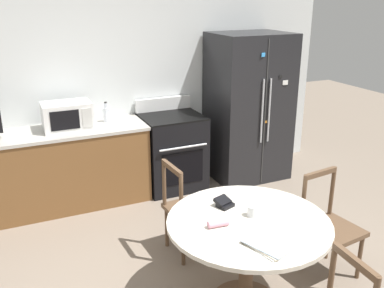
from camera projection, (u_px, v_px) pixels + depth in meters
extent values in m
cube|color=silver|center=(133.00, 81.00, 5.19)|extent=(5.20, 0.10, 2.60)
cube|color=brown|center=(49.00, 172.00, 4.74)|extent=(2.17, 0.62, 0.86)
cube|color=#B7B2A8|center=(44.00, 133.00, 4.59)|extent=(2.20, 0.64, 0.03)
cube|color=black|center=(248.00, 107.00, 5.47)|extent=(0.94, 0.76, 1.86)
cube|color=#333333|center=(265.00, 114.00, 5.14)|extent=(0.01, 0.01, 1.78)
cylinder|color=silver|center=(262.00, 111.00, 5.09)|extent=(0.02, 0.02, 0.78)
cylinder|color=silver|center=(269.00, 111.00, 5.13)|extent=(0.02, 0.02, 0.78)
cube|color=black|center=(281.00, 77.00, 5.06)|extent=(0.04, 0.01, 0.03)
cube|color=#338CD8|center=(263.00, 55.00, 4.87)|extent=(0.06, 0.02, 0.05)
cube|color=orange|center=(265.00, 122.00, 5.17)|extent=(0.04, 0.02, 0.03)
cube|color=white|center=(285.00, 83.00, 5.12)|extent=(0.07, 0.01, 0.06)
cube|color=black|center=(172.00, 152.00, 5.27)|extent=(0.72, 0.64, 0.90)
cube|color=black|center=(183.00, 168.00, 5.03)|extent=(0.52, 0.01, 0.40)
cylinder|color=silver|center=(184.00, 147.00, 4.91)|extent=(0.59, 0.02, 0.02)
cube|color=black|center=(172.00, 116.00, 5.12)|extent=(0.72, 0.64, 0.02)
cube|color=white|center=(163.00, 104.00, 5.34)|extent=(0.72, 0.06, 0.16)
cube|color=white|center=(67.00, 116.00, 4.64)|extent=(0.51, 0.35, 0.30)
cube|color=black|center=(65.00, 120.00, 4.47)|extent=(0.30, 0.01, 0.21)
cube|color=silver|center=(87.00, 118.00, 4.56)|extent=(0.10, 0.01, 0.21)
cylinder|color=silver|center=(106.00, 115.00, 4.92)|extent=(0.07, 0.07, 0.16)
cylinder|color=silver|center=(106.00, 106.00, 4.88)|extent=(0.03, 0.03, 0.06)
cylinder|color=#262626|center=(105.00, 102.00, 4.87)|extent=(0.03, 0.03, 0.01)
cylinder|color=beige|center=(248.00, 222.00, 3.13)|extent=(1.20, 1.20, 0.03)
cylinder|color=brown|center=(246.00, 263.00, 3.24)|extent=(0.11, 0.11, 0.68)
cylinder|color=brown|center=(332.00, 275.00, 2.62)|extent=(0.04, 0.04, 0.45)
cube|color=brown|center=(355.00, 262.00, 2.40)|extent=(0.06, 0.35, 0.04)
cube|color=brown|center=(191.00, 209.00, 3.92)|extent=(0.45, 0.45, 0.04)
cylinder|color=brown|center=(198.00, 218.00, 4.22)|extent=(0.04, 0.04, 0.41)
cylinder|color=brown|center=(217.00, 235.00, 3.93)|extent=(0.04, 0.04, 0.41)
cylinder|color=brown|center=(167.00, 227.00, 4.06)|extent=(0.04, 0.04, 0.41)
cylinder|color=brown|center=(183.00, 245.00, 3.78)|extent=(0.04, 0.04, 0.41)
cylinder|color=brown|center=(164.00, 182.00, 3.90)|extent=(0.04, 0.04, 0.45)
cylinder|color=brown|center=(181.00, 197.00, 3.61)|extent=(0.04, 0.04, 0.45)
cube|color=brown|center=(172.00, 168.00, 3.69)|extent=(0.06, 0.35, 0.04)
cube|color=brown|center=(332.00, 230.00, 3.58)|extent=(0.47, 0.47, 0.04)
cylinder|color=brown|center=(360.00, 257.00, 3.60)|extent=(0.04, 0.04, 0.41)
cylinder|color=brown|center=(331.00, 270.00, 3.43)|extent=(0.04, 0.04, 0.41)
cylinder|color=brown|center=(328.00, 238.00, 3.87)|extent=(0.04, 0.04, 0.41)
cylinder|color=brown|center=(300.00, 249.00, 3.70)|extent=(0.04, 0.04, 0.41)
cylinder|color=brown|center=(332.00, 191.00, 3.73)|extent=(0.04, 0.04, 0.45)
cylinder|color=brown|center=(304.00, 200.00, 3.56)|extent=(0.04, 0.04, 0.45)
cube|color=brown|center=(321.00, 173.00, 3.58)|extent=(0.35, 0.08, 0.04)
cylinder|color=silver|center=(253.00, 211.00, 3.17)|extent=(0.08, 0.08, 0.08)
cylinder|color=beige|center=(252.00, 213.00, 3.18)|extent=(0.07, 0.07, 0.04)
cylinder|color=pink|center=(218.00, 223.00, 3.03)|extent=(0.16, 0.07, 0.05)
cube|color=black|center=(225.00, 205.00, 3.31)|extent=(0.14, 0.13, 0.03)
cube|color=black|center=(223.00, 201.00, 3.32)|extent=(0.15, 0.13, 0.06)
cube|color=white|center=(268.00, 245.00, 2.80)|extent=(0.27, 0.34, 0.01)
cube|color=beige|center=(269.00, 244.00, 2.80)|extent=(0.29, 0.35, 0.01)
cube|color=silver|center=(269.00, 243.00, 2.80)|extent=(0.31, 0.36, 0.01)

